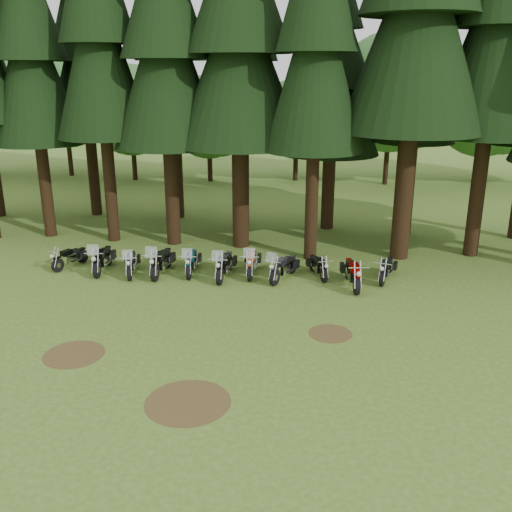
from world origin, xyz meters
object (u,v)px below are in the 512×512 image
at_px(motorcycle_1, 102,260).
at_px(motorcycle_5, 224,266).
at_px(motorcycle_2, 131,264).
at_px(motorcycle_9, 353,274).
at_px(motorcycle_3, 161,262).
at_px(motorcycle_4, 191,262).
at_px(motorcycle_6, 252,263).
at_px(motorcycle_7, 283,268).
at_px(motorcycle_8, 318,267).
at_px(motorcycle_10, 386,270).
at_px(motorcycle_0, 70,258).

xyz_separation_m(motorcycle_1, motorcycle_5, (5.17, -0.02, 0.00)).
bearing_deg(motorcycle_2, motorcycle_9, -14.91).
height_order(motorcycle_1, motorcycle_9, motorcycle_1).
xyz_separation_m(motorcycle_3, motorcycle_5, (2.64, -0.03, -0.01)).
bearing_deg(motorcycle_2, motorcycle_4, -2.96).
bearing_deg(motorcycle_6, motorcycle_7, -20.20).
height_order(motorcycle_8, motorcycle_10, motorcycle_10).
bearing_deg(motorcycle_10, motorcycle_3, -160.91).
bearing_deg(motorcycle_3, motorcycle_9, -1.23).
xyz_separation_m(motorcycle_2, motorcycle_9, (8.96, -0.05, 0.04)).
height_order(motorcycle_6, motorcycle_9, motorcycle_6).
distance_m(motorcycle_5, motorcycle_10, 6.48).
bearing_deg(motorcycle_0, motorcycle_5, 18.82).
distance_m(motorcycle_7, motorcycle_10, 4.10).
bearing_deg(motorcycle_10, motorcycle_0, -163.39).
height_order(motorcycle_0, motorcycle_1, motorcycle_1).
distance_m(motorcycle_1, motorcycle_9, 10.27).
xyz_separation_m(motorcycle_5, motorcycle_9, (5.10, -0.22, -0.00)).
distance_m(motorcycle_9, motorcycle_10, 1.62).
bearing_deg(motorcycle_1, motorcycle_5, -6.75).
xyz_separation_m(motorcycle_0, motorcycle_9, (11.84, -0.54, 0.09)).
bearing_deg(motorcycle_1, motorcycle_8, -2.21).
relative_size(motorcycle_3, motorcycle_7, 1.10).
bearing_deg(motorcycle_1, motorcycle_2, -14.91).
relative_size(motorcycle_1, motorcycle_6, 1.02).
xyz_separation_m(motorcycle_1, motorcycle_4, (3.73, 0.30, -0.04)).
xyz_separation_m(motorcycle_8, motorcycle_9, (1.37, -0.91, 0.09)).
bearing_deg(motorcycle_7, motorcycle_10, 28.04).
relative_size(motorcycle_2, motorcycle_10, 1.06).
height_order(motorcycle_4, motorcycle_9, motorcycle_4).
relative_size(motorcycle_3, motorcycle_9, 1.02).
bearing_deg(motorcycle_0, motorcycle_2, 11.97).
distance_m(motorcycle_6, motorcycle_8, 2.71).
height_order(motorcycle_6, motorcycle_7, motorcycle_6).
height_order(motorcycle_7, motorcycle_10, motorcycle_7).
xyz_separation_m(motorcycle_6, motorcycle_10, (5.42, 0.13, -0.06)).
height_order(motorcycle_2, motorcycle_10, motorcycle_2).
bearing_deg(motorcycle_4, motorcycle_0, 174.15).
height_order(motorcycle_2, motorcycle_6, motorcycle_6).
bearing_deg(motorcycle_8, motorcycle_0, 160.12).
xyz_separation_m(motorcycle_5, motorcycle_8, (3.73, 0.69, -0.10)).
height_order(motorcycle_0, motorcycle_10, motorcycle_10).
height_order(motorcycle_4, motorcycle_10, motorcycle_4).
distance_m(motorcycle_1, motorcycle_8, 8.93).
xyz_separation_m(motorcycle_0, motorcycle_7, (9.12, -0.17, 0.07)).
relative_size(motorcycle_1, motorcycle_3, 0.99).
distance_m(motorcycle_0, motorcycle_2, 2.92).
relative_size(motorcycle_2, motorcycle_8, 1.16).
relative_size(motorcycle_7, motorcycle_8, 1.19).
xyz_separation_m(motorcycle_8, motorcycle_10, (2.71, -0.02, 0.02)).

